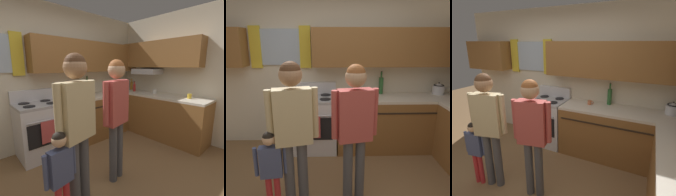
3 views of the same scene
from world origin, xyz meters
TOP-DOWN VIEW (x-y plane):
  - back_wall_unit at (0.08, 1.82)m, footprint 4.60×0.42m
  - kitchen_counter_run at (1.55, 1.08)m, footprint 2.14×2.19m
  - stove_oven at (-0.20, 1.54)m, footprint 0.69×0.67m
  - bottle_wine_green at (0.92, 1.76)m, footprint 0.08×0.08m
  - cup_terracotta at (0.61, 1.60)m, footprint 0.11×0.07m
  - stovetop_kettle at (1.90, 1.71)m, footprint 0.27×0.20m
  - adult_holding_child at (-0.30, 0.16)m, footprint 0.49×0.24m
  - adult_in_plaid at (0.31, 0.25)m, footprint 0.48×0.22m
  - small_child at (-0.53, 0.08)m, footprint 0.32×0.13m

SIDE VIEW (x-z plane):
  - kitchen_counter_run at x=1.55m, z-range 0.00..0.90m
  - stove_oven at x=-0.20m, z-range -0.08..1.02m
  - small_child at x=-0.53m, z-range 0.12..1.08m
  - cup_terracotta at x=0.61m, z-range 0.90..0.98m
  - adult_in_plaid at x=0.31m, z-range 0.20..1.78m
  - stovetop_kettle at x=1.90m, z-range 0.89..1.10m
  - adult_holding_child at x=-0.30m, z-range 0.21..1.83m
  - bottle_wine_green at x=0.92m, z-range 0.85..1.25m
  - back_wall_unit at x=0.08m, z-range 0.14..2.74m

